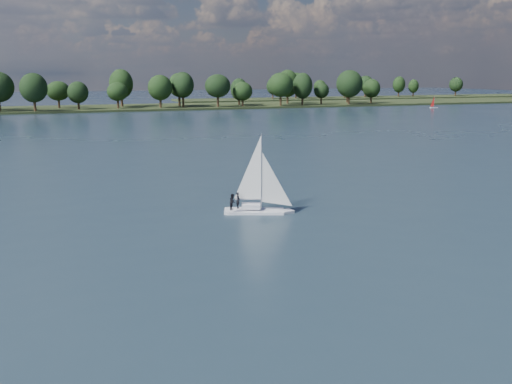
# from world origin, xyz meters

# --- Properties ---
(ground) EXTENTS (700.00, 700.00, 0.00)m
(ground) POSITION_xyz_m (0.00, 100.00, 0.00)
(ground) COLOR #233342
(ground) RESTS_ON ground
(far_shore) EXTENTS (660.00, 40.00, 1.50)m
(far_shore) POSITION_xyz_m (0.00, 212.00, 0.00)
(far_shore) COLOR black
(far_shore) RESTS_ON ground
(far_shore_back) EXTENTS (220.00, 30.00, 1.40)m
(far_shore_back) POSITION_xyz_m (160.00, 260.00, 0.00)
(far_shore_back) COLOR black
(far_shore_back) RESTS_ON ground
(sailboat) EXTENTS (6.53, 3.89, 8.31)m
(sailboat) POSITION_xyz_m (6.29, 33.17, 2.32)
(sailboat) COLOR white
(sailboat) RESTS_ON ground
(dinghy_orange) EXTENTS (3.20, 1.45, 4.98)m
(dinghy_orange) POSITION_xyz_m (135.43, 173.46, 1.18)
(dinghy_orange) COLOR silver
(dinghy_orange) RESTS_ON ground
(treeline) EXTENTS (563.07, 73.92, 18.46)m
(treeline) POSITION_xyz_m (-18.82, 208.18, 8.11)
(treeline) COLOR black
(treeline) RESTS_ON ground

